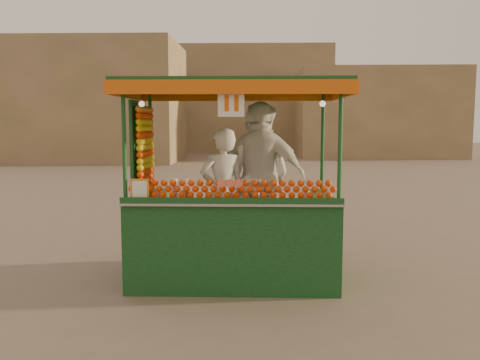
{
  "coord_description": "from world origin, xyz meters",
  "views": [
    {
      "loc": [
        -0.11,
        -6.06,
        1.95
      ],
      "look_at": [
        -0.28,
        0.22,
        1.24
      ],
      "focal_mm": 37.65,
      "sensor_mm": 36.0,
      "label": 1
    }
  ],
  "objects_px": {
    "juice_cart": "(228,217)",
    "vendor_right": "(262,177)",
    "vendor_middle": "(258,177)",
    "vendor_left": "(223,192)"
  },
  "relations": [
    {
      "from": "vendor_left",
      "to": "vendor_right",
      "type": "height_order",
      "value": "vendor_right"
    },
    {
      "from": "vendor_middle",
      "to": "vendor_right",
      "type": "bearing_deg",
      "value": 137.18
    },
    {
      "from": "juice_cart",
      "to": "vendor_left",
      "type": "relative_size",
      "value": 1.68
    },
    {
      "from": "juice_cart",
      "to": "vendor_left",
      "type": "bearing_deg",
      "value": 115.79
    },
    {
      "from": "juice_cart",
      "to": "vendor_right",
      "type": "height_order",
      "value": "juice_cart"
    },
    {
      "from": "juice_cart",
      "to": "vendor_middle",
      "type": "height_order",
      "value": "juice_cart"
    },
    {
      "from": "vendor_middle",
      "to": "vendor_right",
      "type": "relative_size",
      "value": 0.99
    },
    {
      "from": "vendor_left",
      "to": "juice_cart",
      "type": "bearing_deg",
      "value": 94.79
    },
    {
      "from": "vendor_middle",
      "to": "vendor_left",
      "type": "bearing_deg",
      "value": 70.03
    },
    {
      "from": "vendor_left",
      "to": "vendor_right",
      "type": "distance_m",
      "value": 0.57
    }
  ]
}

